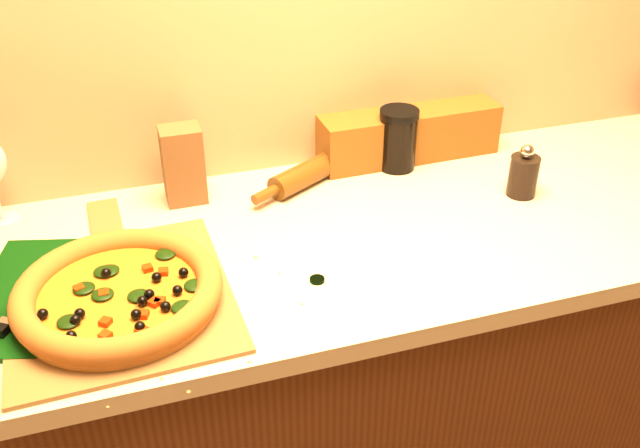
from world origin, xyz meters
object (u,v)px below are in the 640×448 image
Objects in this scene: cutting_board at (46,295)px; pizza at (119,293)px; rolling_pin at (319,168)px; dark_jar at (398,139)px; pepper_grinder at (523,175)px; pizza_peel at (119,293)px.

pizza is at bearing -13.79° from cutting_board.
rolling_pin is (0.49, 0.36, -0.00)m from pizza.
rolling_pin is at bearing 39.92° from cutting_board.
rolling_pin is 2.47× the size of dark_jar.
dark_jar reaches higher than pepper_grinder.
pepper_grinder is at bearing 9.04° from pizza.
dark_jar is (-0.22, 0.21, 0.02)m from pepper_grinder.
pepper_grinder is at bearing 4.76° from pizza_peel.
pepper_grinder is 0.47m from rolling_pin.
dark_jar reaches higher than rolling_pin.
pizza is 0.15m from cutting_board.
rolling_pin is (0.62, 0.29, 0.02)m from cutting_board.
pizza is 0.91× the size of cutting_board.
rolling_pin is (-0.42, 0.21, -0.02)m from pepper_grinder.
pepper_grinder reaches higher than rolling_pin.
pepper_grinder reaches higher than pizza_peel.
pizza_peel is 0.76m from dark_jar.
cutting_board is at bearing 163.60° from pizza_peel.
pizza reaches higher than rolling_pin.
pizza_peel is 0.58m from rolling_pin.
pizza_peel is 0.13m from cutting_board.
cutting_board reaches higher than pizza_peel.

